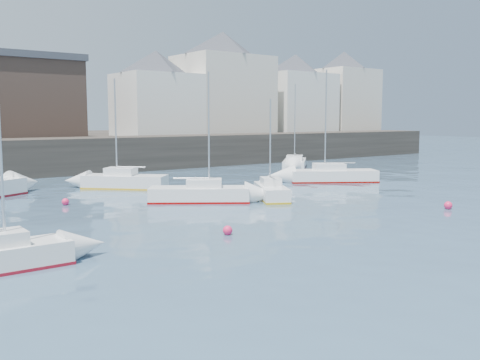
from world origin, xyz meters
TOP-DOWN VIEW (x-y plane):
  - water at (0.00, 0.00)m, footprint 220.00×220.00m
  - quay_wall at (0.00, 35.00)m, footprint 90.00×5.00m
  - land_strip at (0.00, 53.00)m, footprint 90.00×32.00m
  - bldg_east_a at (20.00, 42.00)m, footprint 13.36×13.36m
  - bldg_east_b at (31.00, 41.50)m, footprint 11.88×11.88m
  - bldg_east_c at (40.00, 41.50)m, footprint 11.14×11.14m
  - bldg_east_d at (11.00, 41.50)m, footprint 11.14×11.14m
  - sailboat_b at (-0.41, 15.20)m, footprint 5.60×4.67m
  - sailboat_c at (3.56, 13.72)m, footprint 3.38×4.51m
  - sailboat_d at (12.53, 17.36)m, footprint 6.46×5.15m
  - sailboat_f at (-1.36, 23.02)m, footprint 5.15×5.22m
  - sailboat_g at (17.68, 27.04)m, footprint 5.74×5.71m
  - buoy_near at (-4.10, 7.35)m, footprint 0.39×0.39m
  - buoy_mid at (8.55, 5.49)m, footprint 0.42×0.42m
  - buoy_far at (-6.82, 18.63)m, footprint 0.39×0.39m

SIDE VIEW (x-z plane):
  - water at x=0.00m, z-range 0.00..0.00m
  - buoy_near at x=-4.10m, z-range -0.20..0.20m
  - buoy_mid at x=8.55m, z-range -0.21..0.21m
  - buoy_far at x=-6.82m, z-range -0.19..0.19m
  - sailboat_g at x=17.68m, z-range -3.44..4.32m
  - sailboat_c at x=3.56m, z-range -2.45..3.33m
  - sailboat_b at x=-0.41m, z-range -3.13..4.06m
  - sailboat_d at x=12.53m, z-range -3.57..4.55m
  - sailboat_f at x=-1.36m, z-range -3.10..4.12m
  - land_strip at x=0.00m, z-range 0.00..2.80m
  - quay_wall at x=0.00m, z-range 0.00..3.00m
  - bldg_east_d at x=11.00m, z-range 2.89..11.84m
  - bldg_east_b at x=31.00m, z-range 2.89..12.84m
  - bldg_east_c at x=40.00m, z-range 2.90..13.85m
  - bldg_east_a at x=20.00m, z-range 2.91..14.71m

